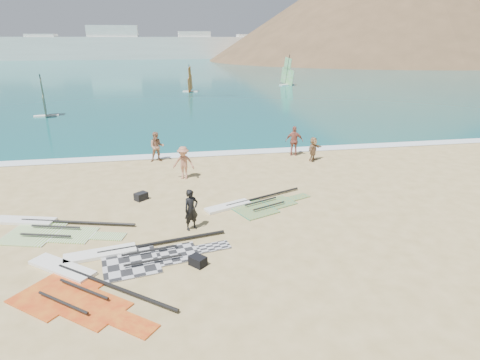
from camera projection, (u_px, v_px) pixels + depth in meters
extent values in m
plane|color=tan|center=(232.00, 239.00, 15.66)|extent=(300.00, 300.00, 0.00)
cube|color=#0C4654|center=(170.00, 61.00, 138.07)|extent=(300.00, 240.00, 0.06)
cube|color=white|center=(203.00, 155.00, 27.07)|extent=(300.00, 1.20, 0.04)
cube|color=white|center=(114.00, 48.00, 150.01)|extent=(160.00, 8.00, 8.00)
cube|color=white|center=(43.00, 47.00, 145.58)|extent=(10.00, 7.00, 9.00)
cube|color=white|center=(114.00, 43.00, 149.34)|extent=(18.00, 7.00, 12.00)
cube|color=white|center=(195.00, 45.00, 154.79)|extent=(12.00, 7.00, 10.00)
cube|color=white|center=(258.00, 46.00, 159.22)|extent=(16.00, 7.00, 9.00)
cube|color=white|center=(306.00, 44.00, 162.30)|extent=(10.00, 7.00, 11.00)
cone|color=brown|center=(399.00, 60.00, 150.71)|extent=(143.00, 143.00, 45.00)
cone|color=brown|center=(463.00, 58.00, 165.95)|extent=(70.00, 70.00, 28.00)
cube|color=#262628|center=(130.00, 263.00, 13.99)|extent=(2.24, 2.41, 0.04)
cube|color=#262628|center=(178.00, 254.00, 14.56)|extent=(1.69, 1.61, 0.04)
cube|color=#262628|center=(213.00, 247.00, 15.02)|extent=(1.35, 0.85, 0.04)
cylinder|color=black|center=(164.00, 242.00, 15.25)|extent=(4.75, 1.02, 0.12)
cylinder|color=black|center=(150.00, 250.00, 14.51)|extent=(1.97, 0.46, 0.08)
cylinder|color=black|center=(153.00, 260.00, 13.87)|extent=(1.97, 0.46, 0.08)
cube|color=white|center=(101.00, 254.00, 14.48)|extent=(2.60, 1.14, 0.12)
cube|color=#6EAE25|center=(33.00, 233.00, 16.11)|extent=(2.45, 2.60, 0.04)
cube|color=#6EAE25|center=(74.00, 235.00, 15.96)|extent=(1.83, 1.76, 0.04)
cube|color=#6EAE25|center=(108.00, 236.00, 15.84)|extent=(1.42, 0.97, 0.04)
cylinder|color=black|center=(78.00, 222.00, 16.87)|extent=(4.80, 1.46, 0.12)
cylinder|color=black|center=(56.00, 227.00, 16.35)|extent=(1.99, 0.64, 0.09)
cylinder|color=black|center=(45.00, 235.00, 15.64)|extent=(1.99, 0.64, 0.09)
cube|color=white|center=(25.00, 221.00, 17.09)|extent=(2.68, 1.38, 0.12)
cube|color=gold|center=(253.00, 209.00, 18.35)|extent=(2.27, 2.37, 0.04)
cube|color=gold|center=(279.00, 202.00, 19.12)|extent=(1.67, 1.62, 0.04)
cube|color=gold|center=(298.00, 197.00, 19.75)|extent=(1.25, 0.95, 0.04)
cylinder|color=black|center=(264.00, 197.00, 19.61)|extent=(4.00, 1.75, 0.10)
cylinder|color=black|center=(261.00, 201.00, 18.90)|extent=(1.66, 0.75, 0.07)
cylinder|color=black|center=(269.00, 206.00, 18.39)|extent=(1.66, 0.75, 0.07)
cube|color=white|center=(228.00, 206.00, 18.57)|extent=(2.30, 1.42, 0.12)
cube|color=red|center=(57.00, 292.00, 12.35)|extent=(2.88, 2.91, 0.04)
cube|color=red|center=(97.00, 309.00, 11.57)|extent=(2.07, 2.05, 0.04)
cube|color=red|center=(134.00, 325.00, 10.94)|extent=(1.42, 1.32, 0.04)
cylinder|color=black|center=(114.00, 287.00, 12.50)|extent=(3.96, 3.23, 0.12)
cylinder|color=black|center=(84.00, 289.00, 12.28)|extent=(1.66, 1.36, 0.09)
cylinder|color=black|center=(63.00, 302.00, 11.65)|extent=(1.66, 1.36, 0.09)
cube|color=white|center=(62.00, 268.00, 13.58)|extent=(2.47, 2.18, 0.12)
cube|color=black|center=(141.00, 196.00, 19.42)|extent=(0.72, 0.69, 0.37)
cube|color=black|center=(198.00, 261.00, 13.80)|extent=(0.67, 0.68, 0.34)
imported|color=black|center=(191.00, 210.00, 16.22)|extent=(0.74, 0.64, 1.72)
imported|color=#A07157|center=(157.00, 147.00, 25.33)|extent=(0.95, 0.75, 1.90)
imported|color=#A96D53|center=(184.00, 163.00, 22.16)|extent=(1.35, 1.03, 1.85)
imported|color=#A25849|center=(294.00, 141.00, 26.60)|extent=(1.25, 0.82, 1.98)
imported|color=#9E7752|center=(313.00, 149.00, 25.49)|extent=(1.39, 1.27, 1.55)
cube|color=white|center=(46.00, 116.00, 40.22)|extent=(2.40, 1.15, 0.13)
cube|color=#DB4D18|center=(45.00, 104.00, 39.84)|extent=(0.66, 2.79, 2.52)
cube|color=#DB4D18|center=(42.00, 87.00, 39.27)|extent=(0.40, 1.57, 1.75)
cylinder|color=black|center=(43.00, 95.00, 39.52)|extent=(0.26, 0.80, 4.00)
cube|color=white|center=(190.00, 91.00, 58.78)|extent=(2.29, 1.27, 0.13)
cube|color=#DA4627|center=(190.00, 84.00, 58.42)|extent=(0.87, 2.59, 2.40)
cube|color=#DA4627|center=(190.00, 72.00, 57.87)|extent=(0.51, 1.47, 1.67)
cylinder|color=black|center=(190.00, 78.00, 58.11)|extent=(0.31, 0.75, 3.81)
cube|color=white|center=(287.00, 85.00, 67.23)|extent=(2.85, 1.84, 0.16)
cube|color=green|center=(287.00, 76.00, 66.78)|extent=(1.41, 3.12, 3.01)
cube|color=green|center=(288.00, 64.00, 66.09)|extent=(0.82, 1.77, 2.09)
cylinder|color=black|center=(288.00, 69.00, 66.40)|extent=(0.49, 0.92, 4.77)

